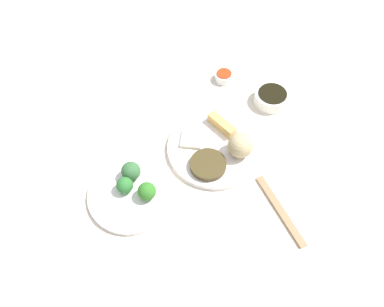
{
  "coord_description": "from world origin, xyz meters",
  "views": [
    {
      "loc": [
        -0.3,
        -0.58,
        0.91
      ],
      "look_at": [
        -0.09,
        -0.03,
        0.06
      ],
      "focal_mm": 34.47,
      "sensor_mm": 36.0,
      "label": 1
    }
  ],
  "objects_px": {
    "sauce_ramekin_sweet_and_sour": "(224,77)",
    "chopsticks_pair": "(280,210)",
    "soy_sauce_bowl": "(272,98)",
    "main_plate": "(215,148)",
    "broccoli_plate": "(132,193)"
  },
  "relations": [
    {
      "from": "main_plate",
      "to": "soy_sauce_bowl",
      "type": "distance_m",
      "value": 0.27
    },
    {
      "from": "main_plate",
      "to": "broccoli_plate",
      "type": "xyz_separation_m",
      "value": [
        -0.27,
        -0.06,
        -0.0
      ]
    },
    {
      "from": "main_plate",
      "to": "broccoli_plate",
      "type": "bearing_deg",
      "value": -167.58
    },
    {
      "from": "sauce_ramekin_sweet_and_sour",
      "to": "chopsticks_pair",
      "type": "bearing_deg",
      "value": -96.42
    },
    {
      "from": "sauce_ramekin_sweet_and_sour",
      "to": "broccoli_plate",
      "type": "bearing_deg",
      "value": -142.28
    },
    {
      "from": "sauce_ramekin_sweet_and_sour",
      "to": "soy_sauce_bowl",
      "type": "bearing_deg",
      "value": -55.25
    },
    {
      "from": "chopsticks_pair",
      "to": "broccoli_plate",
      "type": "bearing_deg",
      "value": 152.27
    },
    {
      "from": "main_plate",
      "to": "chopsticks_pair",
      "type": "bearing_deg",
      "value": -70.85
    },
    {
      "from": "sauce_ramekin_sweet_and_sour",
      "to": "chopsticks_pair",
      "type": "xyz_separation_m",
      "value": [
        -0.06,
        -0.5,
        -0.01
      ]
    },
    {
      "from": "broccoli_plate",
      "to": "main_plate",
      "type": "bearing_deg",
      "value": 12.42
    },
    {
      "from": "main_plate",
      "to": "sauce_ramekin_sweet_and_sour",
      "type": "relative_size",
      "value": 4.57
    },
    {
      "from": "soy_sauce_bowl",
      "to": "chopsticks_pair",
      "type": "xyz_separation_m",
      "value": [
        -0.16,
        -0.36,
        -0.01
      ]
    },
    {
      "from": "broccoli_plate",
      "to": "sauce_ramekin_sweet_and_sour",
      "type": "bearing_deg",
      "value": 37.72
    },
    {
      "from": "main_plate",
      "to": "soy_sauce_bowl",
      "type": "bearing_deg",
      "value": 24.36
    },
    {
      "from": "soy_sauce_bowl",
      "to": "sauce_ramekin_sweet_and_sour",
      "type": "height_order",
      "value": "soy_sauce_bowl"
    }
  ]
}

